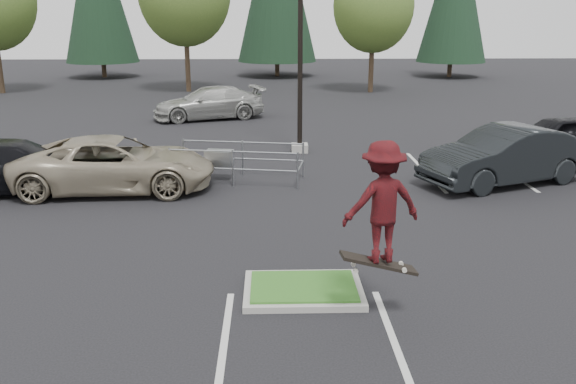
{
  "coord_description": "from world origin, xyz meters",
  "views": [
    {
      "loc": [
        -0.59,
        -10.34,
        5.02
      ],
      "look_at": [
        -0.24,
        1.5,
        1.53
      ],
      "focal_mm": 38.0,
      "sensor_mm": 36.0,
      "label": 1
    }
  ],
  "objects_px": {
    "car_r_black": "(557,135)",
    "car_l_tan": "(115,164)",
    "cart_corral": "(224,158)",
    "car_r_charc": "(505,156)",
    "decid_c": "(373,9)",
    "light_pole": "(300,26)",
    "skateboarder": "(382,203)",
    "car_l_black": "(15,166)",
    "car_far_silver": "(210,103)"
  },
  "relations": [
    {
      "from": "car_r_black",
      "to": "car_l_tan",
      "type": "bearing_deg",
      "value": -87.44
    },
    {
      "from": "car_l_tan",
      "to": "car_r_black",
      "type": "xyz_separation_m",
      "value": [
        15.12,
        4.5,
        -0.1
      ]
    },
    {
      "from": "cart_corral",
      "to": "car_r_charc",
      "type": "bearing_deg",
      "value": 5.6
    },
    {
      "from": "decid_c",
      "to": "cart_corral",
      "type": "height_order",
      "value": "decid_c"
    },
    {
      "from": "light_pole",
      "to": "car_r_black",
      "type": "xyz_separation_m",
      "value": [
        9.5,
        -0.5,
        -3.86
      ]
    },
    {
      "from": "light_pole",
      "to": "car_r_charc",
      "type": "relative_size",
      "value": 1.92
    },
    {
      "from": "cart_corral",
      "to": "decid_c",
      "type": "bearing_deg",
      "value": 79.76
    },
    {
      "from": "skateboarder",
      "to": "car_r_charc",
      "type": "relative_size",
      "value": 0.43
    },
    {
      "from": "car_l_black",
      "to": "car_r_black",
      "type": "xyz_separation_m",
      "value": [
        18.0,
        4.5,
        -0.06
      ]
    },
    {
      "from": "cart_corral",
      "to": "car_r_black",
      "type": "relative_size",
      "value": 1.01
    },
    {
      "from": "car_l_tan",
      "to": "car_far_silver",
      "type": "relative_size",
      "value": 1.06
    },
    {
      "from": "skateboarder",
      "to": "car_r_black",
      "type": "distance_m",
      "value": 15.35
    },
    {
      "from": "decid_c",
      "to": "skateboarder",
      "type": "relative_size",
      "value": 3.68
    },
    {
      "from": "car_l_black",
      "to": "car_r_charc",
      "type": "bearing_deg",
      "value": -98.62
    },
    {
      "from": "car_far_silver",
      "to": "cart_corral",
      "type": "bearing_deg",
      "value": -10.8
    },
    {
      "from": "car_l_tan",
      "to": "car_far_silver",
      "type": "xyz_separation_m",
      "value": [
        1.6,
        12.52,
        -0.01
      ]
    },
    {
      "from": "car_l_tan",
      "to": "car_r_black",
      "type": "distance_m",
      "value": 15.78
    },
    {
      "from": "light_pole",
      "to": "car_l_black",
      "type": "distance_m",
      "value": 10.57
    },
    {
      "from": "car_l_tan",
      "to": "car_far_silver",
      "type": "distance_m",
      "value": 12.63
    },
    {
      "from": "light_pole",
      "to": "skateboarder",
      "type": "bearing_deg",
      "value": -86.92
    },
    {
      "from": "car_l_tan",
      "to": "car_l_black",
      "type": "xyz_separation_m",
      "value": [
        -2.88,
        0.0,
        -0.04
      ]
    },
    {
      "from": "skateboarder",
      "to": "car_far_silver",
      "type": "xyz_separation_m",
      "value": [
        -4.72,
        20.52,
        -1.29
      ]
    },
    {
      "from": "car_l_black",
      "to": "car_r_charc",
      "type": "height_order",
      "value": "car_r_charc"
    },
    {
      "from": "cart_corral",
      "to": "car_r_charc",
      "type": "relative_size",
      "value": 0.78
    },
    {
      "from": "decid_c",
      "to": "car_far_silver",
      "type": "relative_size",
      "value": 1.56
    },
    {
      "from": "car_l_tan",
      "to": "car_r_black",
      "type": "relative_size",
      "value": 1.39
    },
    {
      "from": "car_r_black",
      "to": "car_r_charc",
      "type": "bearing_deg",
      "value": -54.61
    },
    {
      "from": "car_l_tan",
      "to": "car_r_black",
      "type": "height_order",
      "value": "car_l_tan"
    },
    {
      "from": "skateboarder",
      "to": "car_far_silver",
      "type": "relative_size",
      "value": 0.42
    },
    {
      "from": "skateboarder",
      "to": "cart_corral",
      "type": "bearing_deg",
      "value": -83.64
    },
    {
      "from": "car_l_black",
      "to": "car_r_charc",
      "type": "xyz_separation_m",
      "value": [
        14.5,
        0.42,
        0.11
      ]
    },
    {
      "from": "skateboarder",
      "to": "car_r_charc",
      "type": "height_order",
      "value": "skateboarder"
    },
    {
      "from": "cart_corral",
      "to": "skateboarder",
      "type": "height_order",
      "value": "skateboarder"
    },
    {
      "from": "light_pole",
      "to": "cart_corral",
      "type": "distance_m",
      "value": 6.06
    },
    {
      "from": "car_r_charc",
      "to": "car_far_silver",
      "type": "xyz_separation_m",
      "value": [
        -10.02,
        12.11,
        -0.09
      ]
    },
    {
      "from": "car_r_charc",
      "to": "cart_corral",
      "type": "bearing_deg",
      "value": -116.25
    },
    {
      "from": "car_far_silver",
      "to": "car_l_black",
      "type": "bearing_deg",
      "value": -37.82
    },
    {
      "from": "car_l_tan",
      "to": "car_l_black",
      "type": "height_order",
      "value": "car_l_tan"
    },
    {
      "from": "light_pole",
      "to": "decid_c",
      "type": "height_order",
      "value": "light_pole"
    },
    {
      "from": "car_r_charc",
      "to": "car_far_silver",
      "type": "distance_m",
      "value": 15.72
    },
    {
      "from": "skateboarder",
      "to": "car_r_charc",
      "type": "distance_m",
      "value": 10.02
    },
    {
      "from": "decid_c",
      "to": "car_l_tan",
      "type": "distance_m",
      "value": 25.78
    },
    {
      "from": "car_l_black",
      "to": "car_r_black",
      "type": "height_order",
      "value": "car_l_black"
    },
    {
      "from": "car_l_black",
      "to": "skateboarder",
      "type": "bearing_deg",
      "value": -141.28
    },
    {
      "from": "car_l_tan",
      "to": "car_far_silver",
      "type": "bearing_deg",
      "value": -10.12
    },
    {
      "from": "car_r_black",
      "to": "car_far_silver",
      "type": "height_order",
      "value": "car_far_silver"
    },
    {
      "from": "car_far_silver",
      "to": "skateboarder",
      "type": "bearing_deg",
      "value": -5.18
    },
    {
      "from": "car_l_black",
      "to": "car_far_silver",
      "type": "relative_size",
      "value": 0.97
    },
    {
      "from": "skateboarder",
      "to": "car_r_charc",
      "type": "bearing_deg",
      "value": -135.52
    },
    {
      "from": "skateboarder",
      "to": "car_r_black",
      "type": "xyz_separation_m",
      "value": [
        8.8,
        12.5,
        -1.37
      ]
    }
  ]
}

